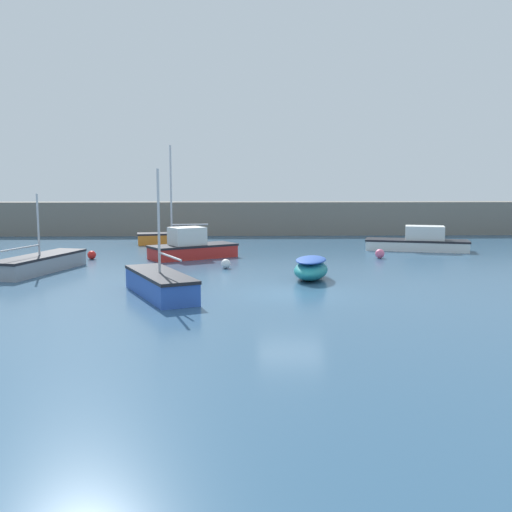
{
  "coord_description": "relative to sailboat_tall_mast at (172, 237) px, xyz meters",
  "views": [
    {
      "loc": [
        -2.05,
        -21.63,
        4.2
      ],
      "look_at": [
        -1.13,
        7.55,
        0.53
      ],
      "focal_mm": 40.0,
      "sensor_mm": 36.0,
      "label": 1
    }
  ],
  "objects": [
    {
      "name": "rowboat_with_red_cover",
      "position": [
        7.93,
        -15.38,
        0.02
      ],
      "size": [
        2.14,
        3.32,
        1.0
      ],
      "rotation": [
        0.0,
        0.0,
        1.33
      ],
      "color": "teal",
      "rests_on": "ground_plane"
    },
    {
      "name": "motorboat_grey_hull",
      "position": [
        16.27,
        -4.46,
        0.1
      ],
      "size": [
        6.7,
        3.7,
        1.58
      ],
      "rotation": [
        0.0,
        0.0,
        2.86
      ],
      "color": "white",
      "rests_on": "ground_plane"
    },
    {
      "name": "harbor_breakwater",
      "position": [
        6.75,
        7.74,
        0.9
      ],
      "size": [
        64.09,
        2.71,
        2.75
      ],
      "primitive_type": "cube",
      "color": "slate",
      "rests_on": "ground_plane"
    },
    {
      "name": "sailboat_twin_hulled",
      "position": [
        -4.88,
        -12.82,
        -0.06
      ],
      "size": [
        3.09,
        6.18,
        3.77
      ],
      "rotation": [
        0.0,
        0.0,
        1.31
      ],
      "color": "gray",
      "rests_on": "ground_plane"
    },
    {
      "name": "mooring_buoy_white",
      "position": [
        4.07,
        -11.93,
        -0.24
      ],
      "size": [
        0.47,
        0.47,
        0.47
      ],
      "primitive_type": "sphere",
      "color": "white",
      "rests_on": "ground_plane"
    },
    {
      "name": "mooring_buoy_pink",
      "position": [
        12.81,
        -8.22,
        -0.21
      ],
      "size": [
        0.53,
        0.53,
        0.53
      ],
      "primitive_type": "sphere",
      "color": "#EA668C",
      "rests_on": "ground_plane"
    },
    {
      "name": "cabin_cruiser_white",
      "position": [
        2.01,
        -7.8,
        0.16
      ],
      "size": [
        5.26,
        4.21,
        1.79
      ],
      "rotation": [
        0.0,
        0.0,
        0.54
      ],
      "color": "red",
      "rests_on": "ground_plane"
    },
    {
      "name": "ground_plane",
      "position": [
        6.75,
        -18.74,
        -0.58
      ],
      "size": [
        120.0,
        120.0,
        0.2
      ],
      "primitive_type": "cube",
      "color": "#2D5170"
    },
    {
      "name": "sailboat_tall_mast",
      "position": [
        0.0,
        0.0,
        0.0
      ],
      "size": [
        5.06,
        2.37,
        6.91
      ],
      "rotation": [
        0.0,
        0.0,
        3.32
      ],
      "color": "orange",
      "rests_on": "ground_plane"
    },
    {
      "name": "sailboat_short_mast",
      "position": [
        1.73,
        -18.98,
        -0.01
      ],
      "size": [
        3.41,
        5.23,
        4.78
      ],
      "rotation": [
        0.0,
        0.0,
        2.0
      ],
      "color": "#2D56B7",
      "rests_on": "ground_plane"
    },
    {
      "name": "mooring_buoy_red",
      "position": [
        -3.59,
        -8.14,
        -0.24
      ],
      "size": [
        0.48,
        0.48,
        0.48
      ],
      "primitive_type": "sphere",
      "color": "red",
      "rests_on": "ground_plane"
    }
  ]
}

